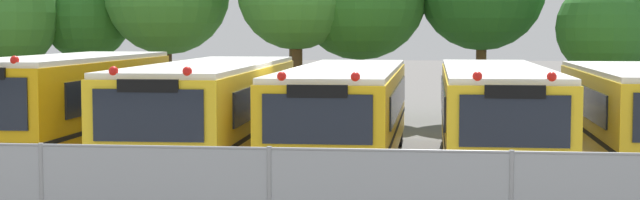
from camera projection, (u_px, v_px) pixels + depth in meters
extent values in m
plane|color=#514F4C|center=(278.00, 165.00, 22.87)|extent=(160.00, 160.00, 0.00)
cylinder|color=black|center=(38.00, 127.00, 26.91)|extent=(0.30, 1.01, 1.00)
cube|color=#EAA80C|center=(71.00, 105.00, 23.19)|extent=(2.43, 9.39, 2.18)
cube|color=white|center=(70.00, 58.00, 23.10)|extent=(2.38, 9.20, 0.12)
cube|color=black|center=(122.00, 90.00, 23.32)|extent=(0.08, 7.31, 0.79)
cube|color=black|center=(29.00, 90.00, 23.60)|extent=(0.08, 7.31, 0.79)
cube|color=black|center=(71.00, 122.00, 23.22)|extent=(2.46, 9.48, 0.10)
sphere|color=red|center=(15.00, 60.00, 18.52)|extent=(0.18, 0.18, 0.18)
cylinder|color=black|center=(61.00, 162.00, 19.88)|extent=(0.29, 1.00, 1.00)
cylinder|color=black|center=(147.00, 131.00, 26.00)|extent=(0.29, 1.00, 1.00)
cylinder|color=black|center=(74.00, 130.00, 26.24)|extent=(0.29, 1.00, 1.00)
cube|color=yellow|center=(213.00, 109.00, 22.81)|extent=(2.79, 11.30, 2.02)
cube|color=white|center=(213.00, 65.00, 22.73)|extent=(2.74, 11.07, 0.12)
cube|color=black|center=(148.00, 180.00, 17.22)|extent=(2.59, 0.22, 0.36)
cube|color=black|center=(148.00, 115.00, 17.18)|extent=(2.08, 0.11, 0.97)
cube|color=black|center=(267.00, 96.00, 22.96)|extent=(0.24, 8.77, 0.73)
cube|color=black|center=(164.00, 95.00, 23.21)|extent=(0.24, 8.77, 0.73)
cube|color=black|center=(213.00, 126.00, 22.84)|extent=(2.82, 11.41, 0.10)
sphere|color=red|center=(187.00, 71.00, 17.22)|extent=(0.18, 0.18, 0.18)
sphere|color=red|center=(113.00, 71.00, 17.36)|extent=(0.18, 0.18, 0.18)
cube|color=black|center=(148.00, 86.00, 17.13)|extent=(1.14, 0.11, 0.24)
cylinder|color=black|center=(225.00, 171.00, 18.57)|extent=(0.30, 1.01, 1.00)
cylinder|color=black|center=(114.00, 169.00, 18.79)|extent=(0.30, 1.01, 1.00)
cylinder|color=black|center=(281.00, 129.00, 26.56)|extent=(0.30, 1.01, 1.00)
cylinder|color=black|center=(203.00, 128.00, 26.77)|extent=(0.30, 1.01, 1.00)
cube|color=yellow|center=(346.00, 111.00, 22.82)|extent=(2.49, 11.33, 1.92)
cube|color=white|center=(346.00, 70.00, 22.74)|extent=(2.44, 11.10, 0.12)
cube|color=black|center=(317.00, 181.00, 17.20)|extent=(2.54, 0.16, 0.36)
cube|color=black|center=(317.00, 119.00, 17.16)|extent=(2.04, 0.06, 0.92)
cube|color=black|center=(399.00, 98.00, 22.94)|extent=(0.04, 8.84, 0.69)
cube|color=black|center=(296.00, 97.00, 23.24)|extent=(0.04, 8.84, 0.69)
cube|color=black|center=(346.00, 127.00, 22.85)|extent=(2.52, 11.44, 0.10)
sphere|color=red|center=(355.00, 77.00, 17.19)|extent=(0.18, 0.18, 0.18)
sphere|color=red|center=(282.00, 76.00, 17.36)|extent=(0.18, 0.18, 0.18)
cube|color=black|center=(317.00, 91.00, 17.12)|extent=(1.12, 0.08, 0.24)
cylinder|color=black|center=(382.00, 171.00, 18.52)|extent=(0.28, 1.00, 1.00)
cylinder|color=black|center=(271.00, 169.00, 18.79)|extent=(0.28, 1.00, 1.00)
cylinder|color=black|center=(397.00, 129.00, 26.57)|extent=(0.28, 1.00, 1.00)
cylinder|color=black|center=(320.00, 128.00, 26.84)|extent=(0.28, 1.00, 1.00)
cube|color=yellow|center=(494.00, 113.00, 22.15)|extent=(2.38, 11.13, 1.95)
cube|color=white|center=(495.00, 70.00, 22.07)|extent=(2.34, 10.91, 0.12)
cube|color=black|center=(514.00, 186.00, 16.63)|extent=(2.41, 0.16, 0.36)
cube|color=black|center=(514.00, 121.00, 16.59)|extent=(1.94, 0.06, 0.94)
cube|color=black|center=(545.00, 100.00, 22.27)|extent=(0.05, 8.68, 0.70)
cube|color=black|center=(443.00, 99.00, 22.57)|extent=(0.05, 8.68, 0.70)
cube|color=black|center=(494.00, 130.00, 22.18)|extent=(2.41, 11.25, 0.10)
sphere|color=red|center=(552.00, 77.00, 16.62)|extent=(0.18, 0.18, 0.18)
sphere|color=red|center=(477.00, 76.00, 16.78)|extent=(0.18, 0.18, 0.18)
cube|color=black|center=(515.00, 92.00, 16.54)|extent=(1.07, 0.08, 0.24)
cylinder|color=black|center=(563.00, 176.00, 17.96)|extent=(0.28, 1.00, 1.00)
cylinder|color=black|center=(453.00, 174.00, 18.21)|extent=(0.28, 1.00, 1.00)
cylinder|color=black|center=(524.00, 131.00, 25.81)|extent=(0.28, 1.00, 1.00)
cylinder|color=black|center=(447.00, 130.00, 26.06)|extent=(0.28, 1.00, 1.00)
cube|color=yellow|center=(638.00, 114.00, 21.97)|extent=(2.64, 9.53, 1.94)
cube|color=white|center=(639.00, 70.00, 21.89)|extent=(2.59, 9.34, 0.12)
cube|color=black|center=(581.00, 100.00, 22.42)|extent=(0.17, 7.40, 0.70)
cube|color=black|center=(638.00, 131.00, 22.00)|extent=(2.67, 9.63, 0.10)
cylinder|color=black|center=(613.00, 169.00, 18.88)|extent=(0.30, 1.00, 1.00)
cylinder|color=black|center=(573.00, 134.00, 25.09)|extent=(0.30, 1.00, 1.00)
cylinder|color=#4C3823|center=(88.00, 84.00, 34.73)|extent=(0.41, 0.41, 2.56)
sphere|color=#286623|center=(87.00, 17.00, 34.55)|extent=(3.23, 3.23, 3.23)
sphere|color=#286623|center=(75.00, 15.00, 34.49)|extent=(2.53, 2.53, 2.53)
cylinder|color=#4C3823|center=(168.00, 80.00, 34.05)|extent=(0.30, 0.30, 2.97)
cylinder|color=#4C3823|center=(296.00, 79.00, 33.04)|extent=(0.47, 0.47, 3.11)
cylinder|color=#4C3823|center=(360.00, 82.00, 33.79)|extent=(0.32, 0.32, 2.81)
cylinder|color=#4C3823|center=(481.00, 78.00, 33.56)|extent=(0.37, 0.37, 3.12)
cylinder|color=#4C3823|center=(603.00, 96.00, 31.50)|extent=(0.29, 0.29, 2.13)
sphere|color=#286623|center=(605.00, 28.00, 31.33)|extent=(3.26, 3.26, 3.26)
sphere|color=#286623|center=(627.00, 17.00, 30.97)|extent=(2.13, 2.13, 2.13)
cylinder|color=#9EA0A3|center=(153.00, 147.00, 12.82)|extent=(22.51, 0.04, 0.04)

